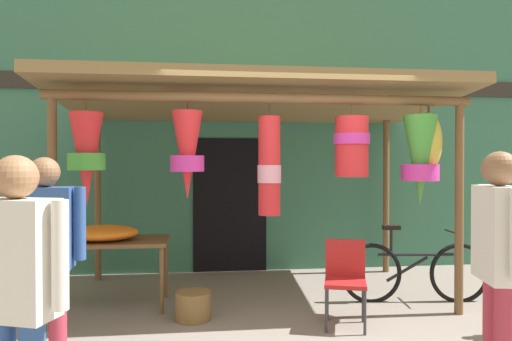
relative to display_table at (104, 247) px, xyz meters
name	(u,v)px	position (x,y,z in m)	size (l,w,h in m)	color
ground_plane	(286,319)	(1.96, -0.62, -0.68)	(30.00, 30.00, 0.00)	gray
shop_facade	(258,122)	(1.96, 1.72, 1.58)	(12.37, 0.29, 4.53)	#387056
market_stall_canopy	(262,117)	(1.80, 0.04, 1.48)	(4.68, 2.47, 2.56)	brown
display_table	(104,247)	(0.00, 0.00, 0.00)	(1.42, 0.73, 0.76)	brown
flower_heap_on_table	(104,233)	(0.01, -0.07, 0.16)	(0.78, 0.54, 0.17)	orange
folding_chair	(345,275)	(2.52, -0.86, -0.18)	(0.50, 0.50, 0.84)	#AD1E1E
wicker_basket_by_table	(193,306)	(1.00, -0.54, -0.54)	(0.37, 0.37, 0.29)	brown
parked_bicycle	(415,272)	(3.58, -0.20, -0.34)	(1.75, 0.44, 0.92)	black
vendor_in_orange	(16,287)	(0.14, -2.85, 0.29)	(0.57, 0.34, 1.66)	#2D5193
shopper_by_bananas	(45,248)	(-0.09, -1.71, 0.30)	(0.59, 0.24, 1.66)	#B23347
passerby_at_right	(499,256)	(3.04, -2.50, 0.32)	(0.30, 0.58, 1.70)	#B23347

